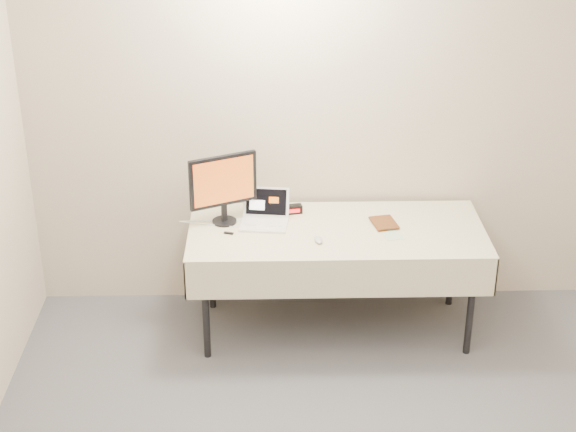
{
  "coord_description": "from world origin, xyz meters",
  "views": [
    {
      "loc": [
        -0.42,
        -2.88,
        3.23
      ],
      "look_at": [
        -0.31,
        1.99,
        0.86
      ],
      "focal_mm": 55.0,
      "sensor_mm": 36.0,
      "label": 1
    }
  ],
  "objects_px": {
    "table": "(337,238)",
    "laptop": "(265,215)",
    "monitor": "(223,184)",
    "book": "(374,212)"
  },
  "relations": [
    {
      "from": "table",
      "to": "monitor",
      "type": "xyz_separation_m",
      "value": [
        -0.71,
        0.12,
        0.33
      ]
    },
    {
      "from": "table",
      "to": "laptop",
      "type": "height_order",
      "value": "laptop"
    },
    {
      "from": "table",
      "to": "laptop",
      "type": "relative_size",
      "value": 5.71
    },
    {
      "from": "laptop",
      "to": "book",
      "type": "distance_m",
      "value": 0.69
    },
    {
      "from": "monitor",
      "to": "book",
      "type": "distance_m",
      "value": 0.96
    },
    {
      "from": "table",
      "to": "book",
      "type": "relative_size",
      "value": 9.54
    },
    {
      "from": "book",
      "to": "monitor",
      "type": "bearing_deg",
      "value": 164.05
    },
    {
      "from": "monitor",
      "to": "laptop",
      "type": "bearing_deg",
      "value": -25.05
    },
    {
      "from": "table",
      "to": "monitor",
      "type": "height_order",
      "value": "monitor"
    },
    {
      "from": "monitor",
      "to": "book",
      "type": "height_order",
      "value": "monitor"
    }
  ]
}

